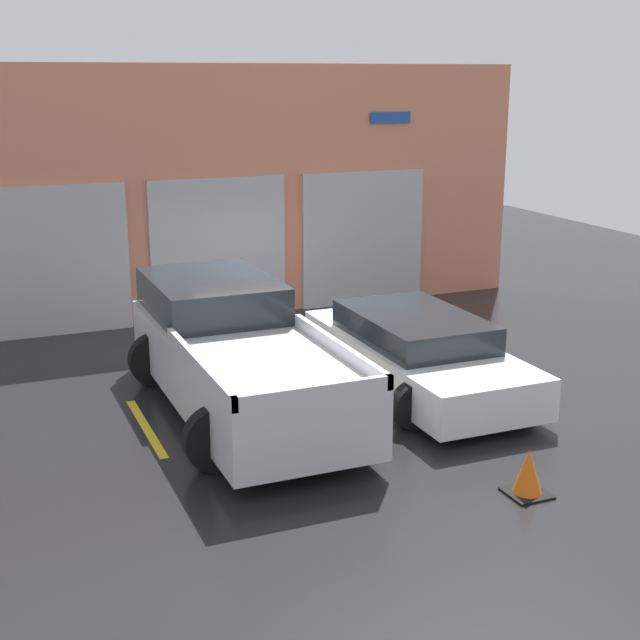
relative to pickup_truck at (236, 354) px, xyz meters
name	(u,v)px	position (x,y,z in m)	size (l,w,h in m)	color
ground_plane	(283,359)	(1.39, 1.87, -0.80)	(28.00, 28.00, 0.00)	black
shophouse_building	(222,195)	(1.38, 5.16, 1.57)	(12.63, 0.68, 4.85)	#D17A5B
pickup_truck	(236,354)	(0.00, 0.00, 0.00)	(2.56, 5.40, 1.67)	silver
sedan_white	(416,352)	(2.78, -0.25, -0.24)	(2.27, 4.59, 1.15)	white
parking_stripe_far_left	(146,427)	(-1.39, -0.27, -0.80)	(0.12, 2.20, 0.01)	gold
parking_stripe_left	(333,400)	(1.39, -0.27, -0.80)	(0.12, 2.20, 0.01)	gold
parking_stripe_centre	(493,376)	(4.17, -0.27, -0.80)	(0.12, 2.20, 0.01)	gold
traffic_cone	(528,474)	(2.22, -3.94, -0.55)	(0.47, 0.47, 0.55)	black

